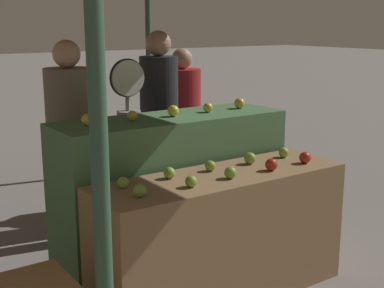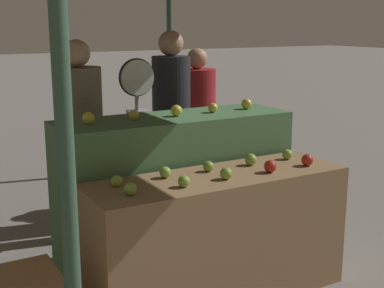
# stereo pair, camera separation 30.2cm
# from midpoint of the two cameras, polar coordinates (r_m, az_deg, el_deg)

# --- Properties ---
(display_counter_front) EXTENTS (1.75, 0.55, 0.84)m
(display_counter_front) POSITION_cam_midpoint_polar(r_m,az_deg,el_deg) (3.58, 0.65, -9.80)
(display_counter_front) COLOR olive
(display_counter_front) RESTS_ON ground_plane
(display_counter_back) EXTENTS (1.75, 0.55, 1.14)m
(display_counter_back) POSITION_cam_midpoint_polar(r_m,az_deg,el_deg) (4.01, -4.32, -5.11)
(display_counter_back) COLOR #4C7A4C
(display_counter_back) RESTS_ON ground_plane
(apple_front_0) EXTENTS (0.08, 0.08, 0.08)m
(apple_front_0) POSITION_cam_midpoint_polar(r_m,az_deg,el_deg) (3.03, -8.44, -4.96)
(apple_front_0) COLOR #7AA338
(apple_front_0) RESTS_ON display_counter_front
(apple_front_1) EXTENTS (0.07, 0.07, 0.07)m
(apple_front_1) POSITION_cam_midpoint_polar(r_m,az_deg,el_deg) (3.18, -2.83, -4.03)
(apple_front_1) COLOR #7AA338
(apple_front_1) RESTS_ON display_counter_front
(apple_front_2) EXTENTS (0.08, 0.08, 0.08)m
(apple_front_2) POSITION_cam_midpoint_polar(r_m,az_deg,el_deg) (3.35, 1.54, -3.10)
(apple_front_2) COLOR #7AA338
(apple_front_2) RESTS_ON display_counter_front
(apple_front_3) EXTENTS (0.08, 0.08, 0.08)m
(apple_front_3) POSITION_cam_midpoint_polar(r_m,az_deg,el_deg) (3.54, 6.06, -2.22)
(apple_front_3) COLOR #AD281E
(apple_front_3) RESTS_ON display_counter_front
(apple_front_4) EXTENTS (0.08, 0.08, 0.08)m
(apple_front_4) POSITION_cam_midpoint_polar(r_m,az_deg,el_deg) (3.76, 9.74, -1.46)
(apple_front_4) COLOR #AD281E
(apple_front_4) RESTS_ON display_counter_front
(apple_front_5) EXTENTS (0.07, 0.07, 0.07)m
(apple_front_5) POSITION_cam_midpoint_polar(r_m,az_deg,el_deg) (3.20, -10.06, -4.11)
(apple_front_5) COLOR #84AD3D
(apple_front_5) RESTS_ON display_counter_front
(apple_front_6) EXTENTS (0.07, 0.07, 0.07)m
(apple_front_6) POSITION_cam_midpoint_polar(r_m,az_deg,el_deg) (3.36, -5.01, -3.12)
(apple_front_6) COLOR #84AD3D
(apple_front_6) RESTS_ON display_counter_front
(apple_front_7) EXTENTS (0.07, 0.07, 0.07)m
(apple_front_7) POSITION_cam_midpoint_polar(r_m,az_deg,el_deg) (3.51, -0.49, -2.38)
(apple_front_7) COLOR #7AA338
(apple_front_7) RESTS_ON display_counter_front
(apple_front_8) EXTENTS (0.08, 0.08, 0.08)m
(apple_front_8) POSITION_cam_midpoint_polar(r_m,az_deg,el_deg) (3.70, 3.89, -1.55)
(apple_front_8) COLOR #7AA338
(apple_front_8) RESTS_ON display_counter_front
(apple_front_9) EXTENTS (0.07, 0.07, 0.07)m
(apple_front_9) POSITION_cam_midpoint_polar(r_m,az_deg,el_deg) (3.91, 7.59, -0.92)
(apple_front_9) COLOR #84AD3D
(apple_front_9) RESTS_ON display_counter_front
(apple_back_0) EXTENTS (0.08, 0.08, 0.08)m
(apple_back_0) POSITION_cam_midpoint_polar(r_m,az_deg,el_deg) (3.60, -13.46, 2.52)
(apple_back_0) COLOR gold
(apple_back_0) RESTS_ON display_counter_back
(apple_back_1) EXTENTS (0.07, 0.07, 0.07)m
(apple_back_1) POSITION_cam_midpoint_polar(r_m,az_deg,el_deg) (3.71, -8.72, 2.98)
(apple_back_1) COLOR gold
(apple_back_1) RESTS_ON display_counter_back
(apple_back_2) EXTENTS (0.08, 0.08, 0.08)m
(apple_back_2) POSITION_cam_midpoint_polar(r_m,az_deg,el_deg) (3.86, -4.26, 3.53)
(apple_back_2) COLOR gold
(apple_back_2) RESTS_ON display_counter_back
(apple_back_3) EXTENTS (0.07, 0.07, 0.07)m
(apple_back_3) POSITION_cam_midpoint_polar(r_m,az_deg,el_deg) (4.04, -0.44, 3.90)
(apple_back_3) COLOR gold
(apple_back_3) RESTS_ON display_counter_back
(apple_back_4) EXTENTS (0.08, 0.08, 0.08)m
(apple_back_4) POSITION_cam_midpoint_polar(r_m,az_deg,el_deg) (4.22, 3.06, 4.36)
(apple_back_4) COLOR gold
(apple_back_4) RESTS_ON display_counter_back
(produce_scale) EXTENTS (0.32, 0.20, 1.52)m
(produce_scale) POSITION_cam_midpoint_polar(r_m,az_deg,el_deg) (4.48, -8.74, 3.89)
(produce_scale) COLOR #99999E
(produce_scale) RESTS_ON ground_plane
(person_vendor_at_scale) EXTENTS (0.36, 0.36, 1.73)m
(person_vendor_at_scale) POSITION_cam_midpoint_polar(r_m,az_deg,el_deg) (4.91, -5.28, 3.46)
(person_vendor_at_scale) COLOR #2D2D38
(person_vendor_at_scale) RESTS_ON ground_plane
(person_customer_left) EXTENTS (0.49, 0.49, 1.56)m
(person_customer_left) POSITION_cam_midpoint_polar(r_m,az_deg,el_deg) (5.37, -2.67, 3.05)
(person_customer_left) COLOR #2D2D38
(person_customer_left) RESTS_ON ground_plane
(person_customer_right) EXTENTS (0.45, 0.45, 1.67)m
(person_customer_right) POSITION_cam_midpoint_polar(r_m,az_deg,el_deg) (4.44, -14.77, 1.47)
(person_customer_right) COLOR #2D2D38
(person_customer_right) RESTS_ON ground_plane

